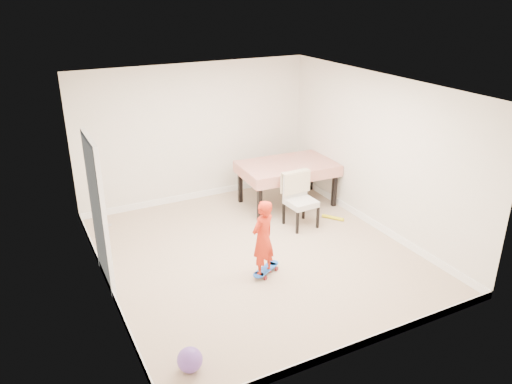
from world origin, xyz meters
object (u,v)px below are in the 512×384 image
dining_chair (301,201)px  skateboard (266,271)px  dining_table (287,184)px  child (263,241)px  balloon (190,360)px

dining_chair → skateboard: dining_chair is taller
dining_table → dining_chair: bearing=-103.0°
dining_table → dining_chair: size_ratio=1.82×
child → dining_table: bearing=-150.7°
dining_table → skateboard: bearing=-124.1°
dining_chair → balloon: (-2.92, -2.45, -0.34)m
child → balloon: (-1.58, -1.32, -0.43)m
dining_table → dining_chair: (-0.26, -0.93, 0.07)m
dining_table → child: child is taller
dining_table → child: size_ratio=1.52×
dining_table → child: (-1.60, -2.06, 0.16)m
balloon → dining_chair: bearing=40.0°
skateboard → balloon: (-1.66, -1.36, 0.10)m
child → balloon: bearing=17.0°
skateboard → child: (-0.07, -0.04, 0.53)m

